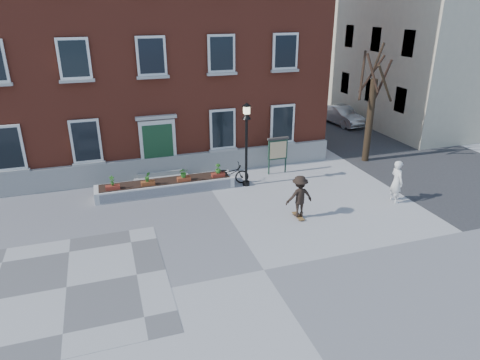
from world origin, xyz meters
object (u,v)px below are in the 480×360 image
object	(u,v)px
bystander	(397,182)
skateboarder	(299,196)
parked_car	(341,115)
lamp_post	(246,133)
notice_board	(278,149)
bicycle	(229,174)

from	to	relation	value
bystander	skateboarder	distance (m)	4.58
skateboarder	parked_car	bearing A→B (deg)	53.29
lamp_post	skateboarder	xyz separation A→B (m)	(0.92, -3.77, -1.61)
parked_car	lamp_post	size ratio (longest dim) A/B	0.99
bystander	notice_board	size ratio (longest dim) A/B	1.00
lamp_post	bystander	bearing A→B (deg)	-33.82
bicycle	skateboarder	size ratio (longest dim) A/B	1.08
parked_car	bystander	distance (m)	12.86
parked_car	bystander	xyz separation A→B (m)	(-4.47, -12.06, 0.29)
notice_board	skateboarder	bearing A→B (deg)	-102.64
bicycle	notice_board	world-z (taller)	notice_board
parked_car	skateboarder	xyz separation A→B (m)	(-9.05, -12.14, 0.29)
bystander	skateboarder	bearing A→B (deg)	91.82
bicycle	notice_board	distance (m)	2.89
parked_car	skateboarder	distance (m)	15.15
bicycle	lamp_post	distance (m)	2.20
notice_board	lamp_post	bearing A→B (deg)	-153.76
bicycle	lamp_post	bearing A→B (deg)	-110.63
bystander	skateboarder	xyz separation A→B (m)	(-4.58, -0.08, -0.01)
bicycle	skateboarder	world-z (taller)	skateboarder
bystander	bicycle	bearing A→B (deg)	57.72
parked_car	bystander	world-z (taller)	bystander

